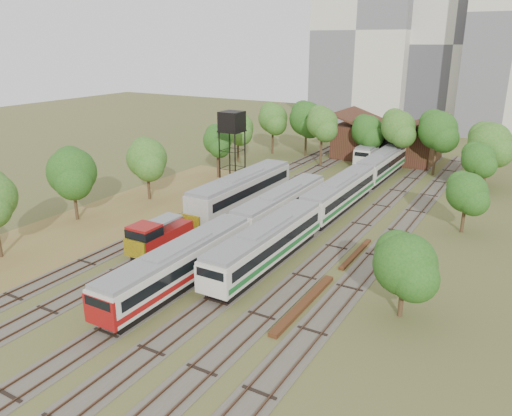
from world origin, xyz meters
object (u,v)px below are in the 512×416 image
Objects in this scene: railcar_red_set at (238,231)px; shunter_locomotive at (158,237)px; water_tower at (232,123)px; railcar_green_set at (339,194)px.

shunter_locomotive is at bearing -143.85° from railcar_red_set.
shunter_locomotive is 0.81× the size of water_tower.
shunter_locomotive is (-10.00, -20.23, -0.37)m from railcar_green_set.
railcar_green_set reaches higher than railcar_red_set.
water_tower is (-6.43, 22.74, 6.92)m from shunter_locomotive.
railcar_green_set is 22.57m from shunter_locomotive.
railcar_green_set is at bearing -8.71° from water_tower.
railcar_green_set is (4.00, 15.84, 0.07)m from railcar_red_set.
water_tower reaches higher than railcar_red_set.
shunter_locomotive is 24.63m from water_tower.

